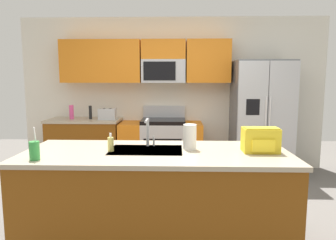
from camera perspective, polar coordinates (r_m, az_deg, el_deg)
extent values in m
plane|color=#66605B|center=(3.60, 0.25, -18.15)|extent=(9.00, 9.00, 0.00)
cube|color=silver|center=(5.40, 0.85, 4.84)|extent=(5.20, 0.10, 2.60)
cube|color=orange|center=(5.42, -15.50, 10.39)|extent=(0.70, 0.32, 0.70)
cube|color=orange|center=(5.27, -8.49, 10.67)|extent=(0.62, 0.32, 0.70)
cube|color=orange|center=(5.21, 7.46, 10.72)|extent=(0.72, 0.32, 0.70)
cube|color=#B7BABF|center=(5.18, -0.82, 9.03)|extent=(0.72, 0.32, 0.38)
cube|color=black|center=(5.02, -1.59, 9.07)|extent=(0.52, 0.01, 0.30)
cube|color=orange|center=(5.20, -0.82, 12.89)|extent=(0.72, 0.32, 0.32)
cube|color=brown|center=(5.39, -15.08, -4.77)|extent=(1.16, 0.60, 0.86)
cube|color=tan|center=(5.32, -15.25, -0.02)|extent=(1.19, 0.63, 0.04)
cube|color=#B7BABF|center=(5.17, -0.86, -5.14)|extent=(0.72, 0.60, 0.84)
cube|color=black|center=(4.87, -1.02, -5.59)|extent=(0.60, 0.01, 0.36)
cube|color=black|center=(5.09, -0.87, -0.20)|extent=(0.72, 0.60, 0.06)
cube|color=#B7BABF|center=(5.34, -0.74, 1.58)|extent=(0.72, 0.06, 0.20)
cube|color=orange|center=(5.22, -6.81, -5.07)|extent=(0.36, 0.60, 0.84)
cube|color=orange|center=(5.17, 4.70, -5.16)|extent=(0.28, 0.60, 0.84)
cube|color=#4C4F54|center=(5.21, 16.77, 0.26)|extent=(0.90, 0.70, 1.85)
cube|color=#B7BABF|center=(4.80, 15.31, -0.29)|extent=(0.44, 0.04, 1.81)
cube|color=#B7BABF|center=(4.92, 20.41, -0.31)|extent=(0.44, 0.04, 1.81)
cylinder|color=silver|center=(4.81, 17.70, 0.74)|extent=(0.02, 0.02, 0.60)
cylinder|color=silver|center=(4.82, 18.38, 0.74)|extent=(0.02, 0.02, 0.60)
cube|color=black|center=(4.75, 15.47, 2.32)|extent=(0.20, 0.00, 0.24)
cube|color=brown|center=(3.01, -2.14, -14.51)|extent=(2.41, 0.95, 0.86)
cube|color=tan|center=(2.87, -2.19, -6.18)|extent=(2.45, 0.99, 0.04)
cube|color=#B7BABF|center=(2.93, -4.08, -5.82)|extent=(0.68, 0.44, 0.03)
cube|color=#B7BABF|center=(5.15, -11.19, 1.10)|extent=(0.28, 0.16, 0.18)
cube|color=black|center=(5.15, -11.76, 2.07)|extent=(0.03, 0.11, 0.01)
cube|color=black|center=(5.13, -10.67, 2.07)|extent=(0.03, 0.11, 0.01)
cylinder|color=black|center=(5.27, -14.20, 1.38)|extent=(0.05, 0.05, 0.22)
cylinder|color=#EA4C93|center=(5.36, -17.46, 1.41)|extent=(0.07, 0.07, 0.23)
cylinder|color=#B7BABF|center=(3.06, -3.79, -2.26)|extent=(0.03, 0.03, 0.28)
cylinder|color=#B7BABF|center=(2.95, -4.00, -0.10)|extent=(0.02, 0.20, 0.02)
cylinder|color=#B7BABF|center=(3.08, -2.66, -3.92)|extent=(0.02, 0.02, 0.10)
cylinder|color=green|center=(2.78, -23.52, -5.24)|extent=(0.08, 0.08, 0.15)
cylinder|color=white|center=(2.75, -23.44, -2.66)|extent=(0.01, 0.03, 0.14)
cylinder|color=#D8CC66|center=(2.90, -10.58, -4.45)|extent=(0.06, 0.06, 0.13)
cylinder|color=white|center=(2.88, -10.62, -2.80)|extent=(0.02, 0.02, 0.04)
cylinder|color=white|center=(2.92, 4.07, -3.17)|extent=(0.12, 0.12, 0.24)
cube|color=yellow|center=(2.94, 16.75, -3.58)|extent=(0.32, 0.20, 0.22)
cube|color=gold|center=(2.90, 16.93, -1.63)|extent=(0.30, 0.14, 0.03)
cube|color=yellow|center=(2.85, 17.27, -4.59)|extent=(0.20, 0.03, 0.11)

